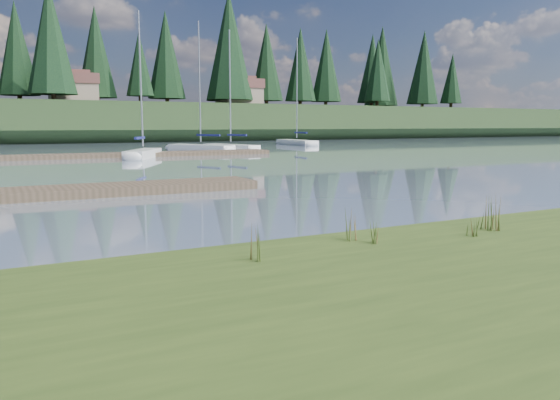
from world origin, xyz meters
TOP-DOWN VIEW (x-y plane):
  - ground at (0.00, 30.00)m, footprint 200.00×200.00m
  - bank at (0.00, -6.00)m, footprint 60.00×9.00m
  - ridge at (0.00, 73.00)m, footprint 200.00×20.00m
  - dock_near at (-4.00, 9.00)m, footprint 16.00×2.00m
  - dock_far at (2.00, 30.00)m, footprint 26.00×2.20m
  - sailboat_bg_2 at (5.19, 28.99)m, footprint 4.23×6.43m
  - sailboat_bg_3 at (11.39, 36.17)m, footprint 4.72×7.36m
  - sailboat_bg_4 at (14.00, 35.42)m, footprint 3.43×7.11m
  - sailboat_bg_5 at (26.33, 45.17)m, footprint 2.08×8.47m
  - weed_0 at (0.93, -2.19)m, footprint 0.17×0.14m
  - weed_1 at (1.15, -2.55)m, footprint 0.17×0.14m
  - weed_2 at (3.76, -2.76)m, footprint 0.17×0.14m
  - weed_3 at (-1.08, -2.69)m, footprint 0.17×0.14m
  - weed_4 at (3.06, -2.90)m, footprint 0.17×0.14m
  - weed_5 at (3.76, -2.59)m, footprint 0.17×0.14m
  - mud_lip at (0.00, -1.60)m, footprint 60.00×0.50m
  - conifer_4 at (3.00, 66.00)m, footprint 6.16×6.16m
  - conifer_5 at (15.00, 70.00)m, footprint 3.96×3.96m
  - conifer_6 at (28.00, 68.00)m, footprint 7.04×7.04m
  - conifer_7 at (42.00, 71.00)m, footprint 5.28×5.28m
  - conifer_8 at (55.00, 67.00)m, footprint 4.62×4.62m
  - conifer_9 at (68.00, 70.00)m, footprint 5.94×5.94m
  - house_1 at (6.00, 71.00)m, footprint 6.30×5.30m
  - house_2 at (30.00, 69.00)m, footprint 6.30×5.30m

SIDE VIEW (x-z plane):
  - ground at x=0.00m, z-range 0.00..0.00m
  - mud_lip at x=0.00m, z-range 0.00..0.14m
  - dock_near at x=-4.00m, z-range 0.00..0.30m
  - dock_far at x=2.00m, z-range 0.00..0.30m
  - bank at x=0.00m, z-range 0.00..0.35m
  - sailboat_bg_5 at x=26.33m, z-range -5.66..6.30m
  - sailboat_bg_3 at x=11.39m, z-range -5.22..5.87m
  - sailboat_bg_4 at x=14.00m, z-range -4.90..5.56m
  - sailboat_bg_2 at x=5.19m, z-range -4.70..5.36m
  - weed_4 at x=3.06m, z-range 0.32..0.72m
  - weed_1 at x=1.15m, z-range 0.32..0.74m
  - weed_3 at x=-1.08m, z-range 0.31..0.86m
  - weed_0 at x=0.93m, z-range 0.30..0.90m
  - weed_2 at x=3.76m, z-range 0.29..0.98m
  - weed_5 at x=3.76m, z-range 0.29..0.98m
  - ridge at x=0.00m, z-range 0.00..5.00m
  - house_1 at x=6.00m, z-range 4.99..9.64m
  - house_2 at x=30.00m, z-range 4.99..9.64m
  - conifer_5 at x=15.00m, z-range 5.65..16.00m
  - conifer_8 at x=55.00m, z-range 5.62..17.40m
  - conifer_7 at x=42.00m, z-range 5.59..18.79m
  - conifer_9 at x=68.00m, z-range 5.55..20.18m
  - conifer_4 at x=3.00m, z-range 5.54..20.64m
  - conifer_6 at x=28.00m, z-range 5.49..22.49m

